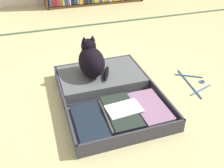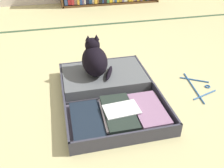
% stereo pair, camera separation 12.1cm
% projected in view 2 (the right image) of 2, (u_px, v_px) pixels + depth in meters
% --- Properties ---
extents(ground_plane, '(10.00, 10.00, 0.00)m').
position_uv_depth(ground_plane, '(112.00, 95.00, 1.74)').
color(ground_plane, '#C7BE84').
extents(tatami_border, '(4.80, 0.05, 0.00)m').
position_uv_depth(tatami_border, '(85.00, 26.00, 2.86)').
color(tatami_border, '#345135').
rests_on(tatami_border, ground_plane).
extents(open_suitcase, '(0.63, 0.85, 0.09)m').
position_uv_depth(open_suitcase, '(109.00, 91.00, 1.71)').
color(open_suitcase, '#363644').
rests_on(open_suitcase, ground_plane).
extents(black_cat, '(0.24, 0.28, 0.28)m').
position_uv_depth(black_cat, '(94.00, 60.00, 1.75)').
color(black_cat, black).
rests_on(black_cat, open_suitcase).
extents(clothes_hanger, '(0.22, 0.39, 0.01)m').
position_uv_depth(clothes_hanger, '(198.00, 87.00, 1.81)').
color(clothes_hanger, '#2A5B9C').
rests_on(clothes_hanger, ground_plane).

